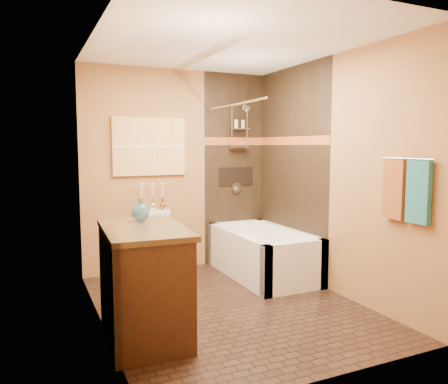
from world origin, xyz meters
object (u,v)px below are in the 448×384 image
sunset_painting (150,147)px  toilet (157,244)px  bathtub (262,257)px  vanity (144,282)px

sunset_painting → toilet: 1.19m
sunset_painting → bathtub: (1.17, -0.73, -1.33)m
toilet → vanity: (-0.55, -1.56, 0.06)m
vanity → bathtub: bearing=35.7°
bathtub → vanity: size_ratio=1.41×
sunset_painting → toilet: size_ratio=1.16×
vanity → toilet: bearing=73.8°
toilet → vanity: 1.66m
toilet → vanity: vanity is taller
sunset_painting → bathtub: bearing=-31.7°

